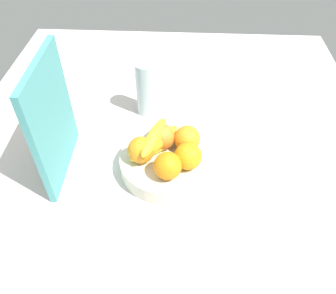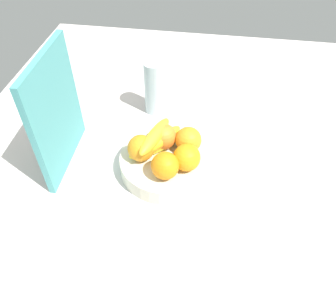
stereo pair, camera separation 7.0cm
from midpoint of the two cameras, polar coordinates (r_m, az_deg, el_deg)
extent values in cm
cube|color=beige|center=(106.43, 1.72, -3.95)|extent=(180.00, 140.00, 3.00)
cylinder|color=beige|center=(103.01, 1.94, -2.68)|extent=(27.99, 27.99, 5.18)
sphere|color=orange|center=(95.78, 5.22, -1.84)|extent=(7.82, 7.82, 7.82)
sphere|color=orange|center=(100.95, 5.39, 1.12)|extent=(7.82, 7.82, 7.82)
sphere|color=orange|center=(101.61, 1.23, 1.70)|extent=(7.82, 7.82, 7.82)
sphere|color=orange|center=(98.12, -2.51, -0.26)|extent=(7.82, 7.82, 7.82)
sphere|color=orange|center=(93.34, 1.65, -3.21)|extent=(7.82, 7.82, 7.82)
ellipsoid|color=yellow|center=(101.18, -0.26, -0.01)|extent=(14.00, 15.59, 4.00)
ellipsoid|color=yellow|center=(99.86, 0.57, 1.00)|extent=(16.10, 13.24, 4.00)
ellipsoid|color=yellow|center=(98.04, -0.18, 1.77)|extent=(17.43, 8.77, 4.00)
cube|color=teal|center=(99.53, -16.25, 5.32)|extent=(28.03, 2.40, 36.00)
cylinder|color=#AEBEC4|center=(120.06, -0.59, 9.82)|extent=(7.05, 7.05, 19.60)
camera|label=1|loc=(0.03, -87.96, 2.00)|focal=36.57mm
camera|label=2|loc=(0.03, 92.04, -2.00)|focal=36.57mm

